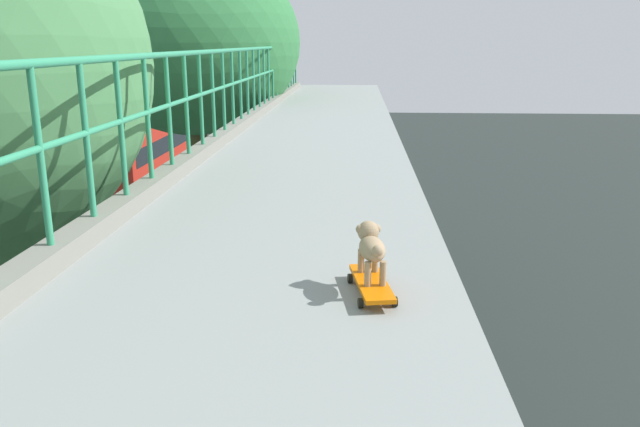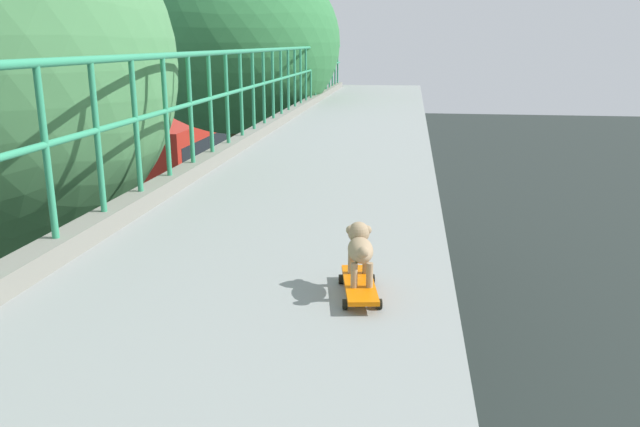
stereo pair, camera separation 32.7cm
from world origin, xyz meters
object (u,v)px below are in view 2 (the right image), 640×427
at_px(toy_skateboard, 359,285).
at_px(city_bus, 194,148).
at_px(car_silver_sixth, 30,284).
at_px(car_white_fifth, 59,378).
at_px(small_dog, 360,247).

bearing_deg(toy_skateboard, city_bus, 111.42).
bearing_deg(car_silver_sixth, car_white_fifth, -52.66).
distance_m(city_bus, toy_skateboard, 26.77).
bearing_deg(car_white_fifth, toy_skateboard, -47.01).
bearing_deg(city_bus, toy_skateboard, -68.58).
relative_size(car_white_fifth, toy_skateboard, 7.79).
height_order(car_silver_sixth, city_bus, city_bus).
xyz_separation_m(car_silver_sixth, toy_skateboard, (9.26, -10.71, 4.75)).
bearing_deg(car_silver_sixth, small_dog, -49.00).
relative_size(toy_skateboard, small_dog, 1.49).
height_order(car_white_fifth, car_silver_sixth, car_white_fifth).
bearing_deg(toy_skateboard, car_white_fifth, 132.99).
bearing_deg(city_bus, car_white_fifth, -78.57).
bearing_deg(car_white_fifth, car_silver_sixth, 127.34).
distance_m(car_silver_sixth, city_bus, 14.06).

